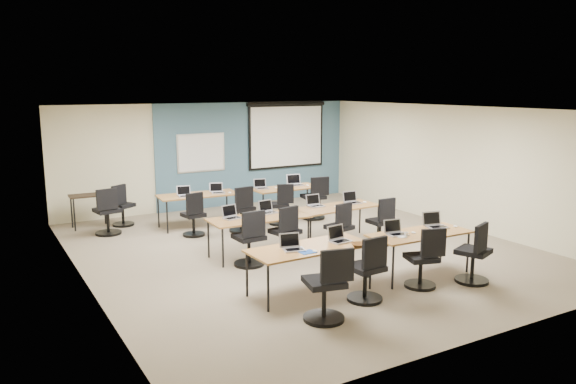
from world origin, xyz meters
TOP-DOWN VIEW (x-y plane):
  - floor at (0.00, 0.00)m, footprint 8.00×9.00m
  - ceiling at (0.00, 0.00)m, footprint 8.00×9.00m
  - wall_back at (0.00, 4.50)m, footprint 8.00×0.04m
  - wall_front at (0.00, -4.50)m, footprint 8.00×0.04m
  - wall_left at (-4.00, 0.00)m, footprint 0.04×9.00m
  - wall_right at (4.00, 0.00)m, footprint 0.04×9.00m
  - blue_accent_panel at (1.25, 4.47)m, footprint 5.50×0.04m
  - whiteboard at (-0.30, 4.43)m, footprint 1.28×0.03m
  - projector_screen at (2.20, 4.41)m, footprint 2.40×0.10m
  - training_table_front_left at (-1.10, -2.06)m, footprint 1.92×0.80m
  - training_table_front_right at (0.92, -2.27)m, footprint 1.76×0.73m
  - training_table_mid_left at (-0.89, 0.06)m, footprint 1.87×0.78m
  - training_table_mid_right at (0.90, 0.11)m, footprint 1.76×0.73m
  - training_table_back_left at (-1.05, 2.75)m, footprint 1.78×0.74m
  - training_table_back_right at (1.09, 2.49)m, footprint 1.67×0.70m
  - laptop_0 at (-1.41, -2.06)m, footprint 0.31×0.27m
  - mouse_0 at (-1.18, -2.32)m, footprint 0.07×0.11m
  - task_chair_0 at (-1.47, -3.07)m, footprint 0.57×0.57m
  - laptop_1 at (-0.55, -2.03)m, footprint 0.32×0.27m
  - mouse_1 at (-0.24, -2.37)m, footprint 0.08×0.11m
  - task_chair_1 at (-0.56, -2.78)m, footprint 0.53×0.53m
  - laptop_2 at (0.49, -2.15)m, footprint 0.31×0.27m
  - mouse_2 at (0.79, -2.25)m, footprint 0.09×0.11m
  - task_chair_2 at (0.56, -2.76)m, footprint 0.51×0.49m
  - laptop_3 at (1.41, -2.11)m, footprint 0.34×0.29m
  - mouse_3 at (1.71, -2.29)m, footprint 0.06×0.09m
  - task_chair_3 at (1.41, -3.01)m, footprint 0.56×0.54m
  - laptop_4 at (-1.37, 0.24)m, footprint 0.31×0.27m
  - mouse_4 at (-1.16, 0.14)m, footprint 0.08×0.11m
  - task_chair_4 at (-1.32, -0.44)m, footprint 0.54×0.54m
  - laptop_5 at (-0.58, 0.31)m, footprint 0.31×0.26m
  - mouse_5 at (-0.33, 0.15)m, footprint 0.09×0.12m
  - task_chair_5 at (-0.55, -0.36)m, footprint 0.52×0.52m
  - laptop_6 at (0.54, 0.36)m, footprint 0.31×0.26m
  - mouse_6 at (0.86, 0.07)m, footprint 0.09×0.11m
  - task_chair_6 at (0.55, -0.51)m, footprint 0.49×0.49m
  - laptop_7 at (1.37, 0.23)m, footprint 0.32×0.27m
  - mouse_7 at (1.62, 0.13)m, footprint 0.09×0.12m
  - task_chair_7 at (1.55, -0.52)m, footprint 0.48×0.48m
  - laptop_8 at (-1.39, 2.65)m, footprint 0.30×0.26m
  - mouse_8 at (-1.15, 2.51)m, footprint 0.06×0.10m
  - task_chair_8 at (-1.46, 1.95)m, footprint 0.47×0.47m
  - laptop_9 at (-0.62, 2.66)m, footprint 0.30×0.25m
  - mouse_9 at (-0.38, 2.51)m, footprint 0.09×0.12m
  - task_chair_9 at (-0.43, 1.77)m, footprint 0.54×0.54m
  - laptop_10 at (0.51, 2.66)m, footprint 0.30×0.25m
  - mouse_10 at (0.83, 2.55)m, footprint 0.07×0.10m
  - task_chair_10 at (0.62, 1.93)m, footprint 0.49×0.47m
  - laptop_11 at (1.43, 2.64)m, footprint 0.35×0.30m
  - mouse_11 at (1.64, 2.42)m, footprint 0.08×0.11m
  - task_chair_11 at (1.59, 2.00)m, footprint 0.56×0.56m
  - blue_mousepad at (-1.29, -2.28)m, footprint 0.24×0.20m
  - snack_bowl at (-0.47, -2.43)m, footprint 0.30×0.30m
  - snack_plate at (0.49, -2.32)m, footprint 0.20×0.20m
  - coffee_cup at (0.54, -2.36)m, footprint 0.06×0.06m
  - utility_table at (-3.21, 3.82)m, footprint 0.84×0.47m
  - spare_chair_a at (-2.56, 3.59)m, footprint 0.54×0.48m
  - spare_chair_b at (-3.00, 2.98)m, footprint 0.55×0.55m

SIDE VIEW (x-z plane):
  - floor at x=0.00m, z-range -0.01..0.01m
  - task_chair_10 at x=0.62m, z-range -0.09..0.87m
  - task_chair_8 at x=-1.46m, z-range -0.09..0.87m
  - task_chair_7 at x=1.55m, z-range -0.09..0.88m
  - spare_chair_a at x=-2.56m, z-range -0.09..0.88m
  - task_chair_6 at x=0.55m, z-range -0.09..0.89m
  - task_chair_2 at x=0.56m, z-range -0.09..0.89m
  - task_chair_5 at x=-0.55m, z-range -0.09..0.91m
  - task_chair_1 at x=-0.56m, z-range -0.09..0.92m
  - task_chair_3 at x=1.41m, z-range -0.09..0.93m
  - task_chair_9 at x=-0.43m, z-range -0.09..0.93m
  - task_chair_4 at x=-1.32m, z-range -0.09..0.93m
  - spare_chair_b at x=-3.00m, z-range -0.09..0.94m
  - task_chair_11 at x=1.59m, z-range -0.09..0.95m
  - task_chair_0 at x=-1.47m, z-range -0.09..0.95m
  - utility_table at x=-3.21m, z-range 0.27..1.02m
  - training_table_back_right at x=1.09m, z-range 0.32..1.05m
  - training_table_mid_right at x=0.90m, z-range 0.32..1.05m
  - training_table_front_right at x=0.92m, z-range 0.32..1.05m
  - training_table_back_left at x=-1.05m, z-range 0.32..1.05m
  - training_table_mid_left at x=-0.89m, z-range 0.32..1.05m
  - training_table_front_left at x=-1.10m, z-range 0.32..1.05m
  - blue_mousepad at x=-1.29m, z-range 0.73..0.74m
  - snack_plate at x=0.49m, z-range 0.73..0.74m
  - mouse_3 at x=1.71m, z-range 0.73..0.76m
  - mouse_10 at x=0.83m, z-range 0.73..0.76m
  - mouse_8 at x=-1.15m, z-range 0.73..0.76m
  - mouse_2 at x=0.79m, z-range 0.73..0.76m
  - mouse_6 at x=0.86m, z-range 0.72..0.76m
  - mouse_4 at x=-1.16m, z-range 0.72..0.76m
  - mouse_0 at x=-1.18m, z-range 0.72..0.76m
  - mouse_1 at x=-0.24m, z-range 0.72..0.76m
  - mouse_11 at x=1.64m, z-range 0.72..0.76m
  - mouse_7 at x=1.62m, z-range 0.72..0.76m
  - mouse_5 at x=-0.33m, z-range 0.72..0.76m
  - mouse_9 at x=-0.38m, z-range 0.72..0.76m
  - snack_bowl at x=-0.47m, z-range 0.73..0.79m
  - coffee_cup at x=0.54m, z-range 0.74..0.79m
  - laptop_10 at x=0.51m, z-range 0.67..0.90m
  - laptop_9 at x=-0.62m, z-range 0.67..0.90m
  - laptop_8 at x=-1.39m, z-range 0.67..0.90m
  - laptop_6 at x=0.54m, z-range 0.67..0.91m
  - laptop_5 at x=-0.58m, z-range 0.67..0.91m
  - laptop_0 at x=-1.41m, z-range 0.67..0.91m
  - laptop_2 at x=0.49m, z-range 0.67..0.91m
  - laptop_4 at x=-1.37m, z-range 0.67..0.91m
  - laptop_7 at x=1.37m, z-range 0.67..0.91m
  - laptop_1 at x=-0.55m, z-range 0.67..0.91m
  - laptop_3 at x=1.41m, z-range 0.66..0.92m
  - laptop_11 at x=1.43m, z-range 0.66..0.93m
  - wall_back at x=0.00m, z-range 0.00..2.70m
  - wall_front at x=0.00m, z-range 0.00..2.70m
  - wall_left at x=-4.00m, z-range 0.00..2.70m
  - wall_right at x=4.00m, z-range 0.00..2.70m
  - blue_accent_panel at x=1.25m, z-range 0.00..2.70m
  - whiteboard at x=-0.30m, z-range 0.96..1.94m
  - projector_screen at x=2.20m, z-range 0.98..2.80m
  - ceiling at x=0.00m, z-range 2.69..2.71m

